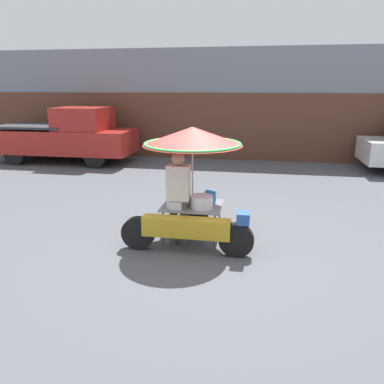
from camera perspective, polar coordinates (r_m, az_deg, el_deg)
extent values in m
plane|color=#4C4F54|center=(6.56, 1.13, -8.08)|extent=(36.00, 36.00, 0.00)
cube|color=gray|center=(14.88, 6.80, 13.21)|extent=(28.00, 2.00, 3.96)
cube|color=#563323|center=(13.91, 6.42, 9.81)|extent=(23.80, 0.06, 2.40)
cylinder|color=black|center=(6.08, 6.77, -7.27)|extent=(0.56, 0.14, 0.56)
cylinder|color=black|center=(6.38, -8.19, -6.21)|extent=(0.56, 0.14, 0.56)
cube|color=#B7931E|center=(6.12, -0.90, -5.41)|extent=(1.45, 0.24, 0.32)
cube|color=#234C93|center=(5.94, 7.82, -3.96)|extent=(0.20, 0.24, 0.18)
cylinder|color=black|center=(6.97, 0.46, -4.33)|extent=(0.51, 0.14, 0.51)
cylinder|color=#515156|center=(6.30, 3.45, -6.07)|extent=(0.03, 0.03, 0.62)
cylinder|color=#515156|center=(6.99, 4.19, -3.81)|extent=(0.03, 0.03, 0.62)
cylinder|color=#515156|center=(6.45, -4.39, -5.54)|extent=(0.03, 0.03, 0.62)
cylinder|color=#515156|center=(7.13, -2.89, -3.39)|extent=(0.03, 0.03, 0.62)
cube|color=gray|center=(6.60, 0.08, -2.05)|extent=(1.04, 0.88, 0.02)
cylinder|color=#B2B2B7|center=(6.45, 0.08, 2.51)|extent=(0.03, 0.03, 1.06)
cone|color=red|center=(6.33, 0.08, 8.54)|extent=(1.69, 1.69, 0.31)
torus|color=green|center=(6.35, 0.08, 7.35)|extent=(1.66, 1.66, 0.05)
cylinder|color=silver|center=(6.47, -2.20, -1.68)|extent=(0.38, 0.38, 0.14)
cylinder|color=silver|center=(6.41, 1.47, -1.51)|extent=(0.39, 0.39, 0.21)
cylinder|color=#B7B7BC|center=(6.76, -0.09, -1.14)|extent=(0.27, 0.27, 0.09)
cylinder|color=#1E6BB2|center=(6.75, 2.83, -0.68)|extent=(0.20, 0.20, 0.20)
cylinder|color=#4C473D|center=(6.50, -2.82, -4.52)|extent=(0.14, 0.14, 0.80)
cylinder|color=#4C473D|center=(6.46, -1.26, -4.62)|extent=(0.14, 0.14, 0.80)
cube|color=beige|center=(6.27, -2.11, 1.41)|extent=(0.38, 0.22, 0.60)
sphere|color=#A87A5B|center=(6.18, -2.15, 5.07)|extent=(0.22, 0.22, 0.22)
cylinder|color=black|center=(14.21, 26.73, 4.70)|extent=(0.62, 0.20, 0.62)
cylinder|color=black|center=(12.90, -14.55, 5.14)|extent=(0.72, 0.24, 0.72)
cylinder|color=black|center=(14.34, -11.92, 6.36)|extent=(0.72, 0.24, 0.72)
cylinder|color=black|center=(14.38, -25.38, 5.19)|extent=(0.72, 0.24, 0.72)
cylinder|color=black|center=(15.69, -22.06, 6.34)|extent=(0.72, 0.24, 0.72)
cube|color=#A3231E|center=(14.20, -18.81, 7.42)|extent=(4.93, 1.88, 0.81)
cube|color=#A3231E|center=(13.75, -16.18, 10.72)|extent=(1.68, 1.73, 0.77)
cube|color=#2D2D33|center=(14.64, -22.42, 9.31)|extent=(2.57, 1.80, 0.08)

